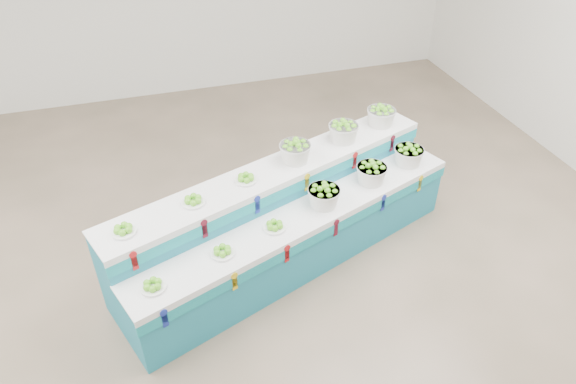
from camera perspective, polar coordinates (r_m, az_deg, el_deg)
The scene contains 14 objects.
ground at distance 5.56m, azimuth -5.64°, elevation -11.23°, with size 10.00×10.00×0.00m, color brown.
display_stand at distance 5.65m, azimuth -0.00°, elevation -2.93°, with size 3.91×1.01×1.02m, color teal, non-canonical shape.
plate_lower_left at distance 4.74m, azimuth -14.44°, elevation -9.71°, with size 0.23×0.23×0.09m, color white.
plate_lower_mid at distance 4.94m, azimuth -7.12°, elevation -6.34°, with size 0.23×0.23×0.09m, color white.
plate_lower_right at distance 5.17m, azimuth -1.46°, elevation -3.63°, with size 0.23×0.23×0.09m, color white.
basket_lower_left at distance 5.44m, azimuth 3.90°, elevation -0.40°, with size 0.34×0.34×0.24m, color silver, non-canonical shape.
basket_lower_mid at distance 5.84m, azimuth 9.02°, elevation 2.07°, with size 0.34×0.34×0.24m, color silver, non-canonical shape.
basket_lower_right at distance 6.22m, azimuth 12.92°, elevation 3.94°, with size 0.34×0.34×0.24m, color silver, non-canonical shape.
plate_upper_left at distance 4.89m, azimuth -17.41°, elevation -3.87°, with size 0.23×0.23×0.09m, color white.
plate_upper_mid at distance 5.08m, azimuth -10.24°, elevation -0.85°, with size 0.23×0.23×0.09m, color white.
plate_upper_right at distance 5.31m, azimuth -4.60°, elevation 1.54°, with size 0.23×0.23×0.09m, color white.
basket_upper_left at distance 5.57m, azimuth 0.78°, elevation 4.45°, with size 0.34×0.34×0.24m, color silver, non-canonical shape.
basket_upper_mid at distance 5.96m, azimuth 6.01°, elevation 6.56°, with size 0.34×0.34×0.24m, color silver, non-canonical shape.
basket_upper_right at distance 6.34m, azimuth 10.04°, elevation 8.13°, with size 0.34×0.34×0.24m, color silver, non-canonical shape.
Camera 1 is at (-0.58, -3.70, 4.10)m, focal length 32.84 mm.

